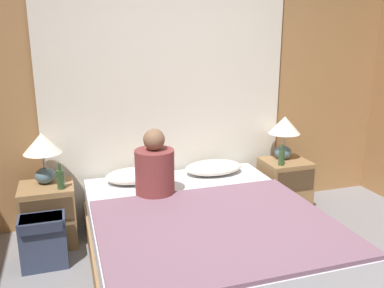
% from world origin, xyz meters
% --- Properties ---
extents(wall_back, '(4.89, 0.06, 2.50)m').
position_xyz_m(wall_back, '(0.00, 1.82, 1.25)').
color(wall_back, '#A37547').
rests_on(wall_back, ground_plane).
extents(curtain_panel, '(2.55, 0.02, 2.32)m').
position_xyz_m(curtain_panel, '(0.00, 1.76, 1.16)').
color(curtain_panel, silver).
rests_on(curtain_panel, ground_plane).
extents(bed, '(1.69, 2.01, 0.47)m').
position_xyz_m(bed, '(0.00, 0.70, 0.23)').
color(bed, '#99754C').
rests_on(bed, ground_plane).
extents(nightstand_left, '(0.45, 0.42, 0.53)m').
position_xyz_m(nightstand_left, '(-1.15, 1.47, 0.27)').
color(nightstand_left, '#937047').
rests_on(nightstand_left, ground_plane).
extents(nightstand_right, '(0.45, 0.42, 0.53)m').
position_xyz_m(nightstand_right, '(1.15, 1.47, 0.27)').
color(nightstand_right, '#937047').
rests_on(nightstand_right, ground_plane).
extents(lamp_left, '(0.32, 0.32, 0.44)m').
position_xyz_m(lamp_left, '(-1.15, 1.54, 0.83)').
color(lamp_left, slate).
rests_on(lamp_left, nightstand_left).
extents(lamp_right, '(0.32, 0.32, 0.44)m').
position_xyz_m(lamp_right, '(1.15, 1.54, 0.83)').
color(lamp_right, slate).
rests_on(lamp_right, nightstand_right).
extents(pillow_left, '(0.56, 0.35, 0.12)m').
position_xyz_m(pillow_left, '(-0.37, 1.49, 0.53)').
color(pillow_left, silver).
rests_on(pillow_left, bed).
extents(pillow_right, '(0.56, 0.35, 0.12)m').
position_xyz_m(pillow_right, '(0.37, 1.49, 0.53)').
color(pillow_right, silver).
rests_on(pillow_right, bed).
extents(blanket_on_bed, '(1.63, 1.36, 0.03)m').
position_xyz_m(blanket_on_bed, '(0.00, 0.41, 0.49)').
color(blanket_on_bed, slate).
rests_on(blanket_on_bed, bed).
extents(person_left_in_bed, '(0.32, 0.32, 0.57)m').
position_xyz_m(person_left_in_bed, '(-0.28, 1.12, 0.70)').
color(person_left_in_bed, brown).
rests_on(person_left_in_bed, bed).
extents(beer_bottle_on_left_stand, '(0.06, 0.06, 0.22)m').
position_xyz_m(beer_bottle_on_left_stand, '(-1.02, 1.36, 0.62)').
color(beer_bottle_on_left_stand, '#2D4C28').
rests_on(beer_bottle_on_left_stand, nightstand_left).
extents(beer_bottle_on_right_stand, '(0.06, 0.06, 0.21)m').
position_xyz_m(beer_bottle_on_right_stand, '(1.03, 1.36, 0.61)').
color(beer_bottle_on_right_stand, '#2D4C28').
rests_on(beer_bottle_on_right_stand, nightstand_right).
extents(backpack_on_floor, '(0.34, 0.23, 0.42)m').
position_xyz_m(backpack_on_floor, '(-1.18, 1.09, 0.24)').
color(backpack_on_floor, '#333D56').
rests_on(backpack_on_floor, ground_plane).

